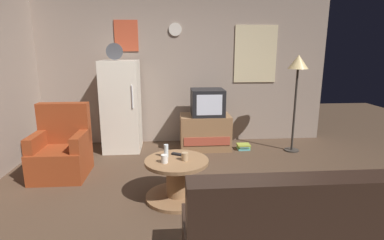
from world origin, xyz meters
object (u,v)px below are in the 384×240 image
coffee_table (177,179)px  fridge (121,106)px  mug_ceramic_white (164,159)px  armchair (62,151)px  tv_stand (205,132)px  standing_lamp (298,70)px  mug_ceramic_tan (185,157)px  wine_glass (166,151)px  remote_control (178,154)px  crt_tv (207,102)px  book_stack (243,147)px

coffee_table → fridge: bearing=115.3°
mug_ceramic_white → armchair: 1.66m
fridge → tv_stand: size_ratio=2.11×
tv_stand → fridge: bearing=177.2°
standing_lamp → mug_ceramic_tan: (-1.89, -1.55, -0.84)m
fridge → mug_ceramic_tan: fridge is taller
armchair → tv_stand: bearing=24.9°
wine_glass → remote_control: wine_glass is taller
mug_ceramic_tan → armchair: size_ratio=0.09×
remote_control → coffee_table: bearing=-65.4°
fridge → remote_control: fridge is taller
remote_control → wine_glass: bearing=-128.0°
standing_lamp → armchair: size_ratio=1.66×
fridge → standing_lamp: fridge is taller
fridge → standing_lamp: 2.92m
mug_ceramic_white → standing_lamp: bearing=37.2°
remote_control → armchair: (-1.55, 0.65, -0.14)m
crt_tv → wine_glass: crt_tv is taller
crt_tv → coffee_table: crt_tv is taller
coffee_table → wine_glass: 0.34m
wine_glass → mug_ceramic_white: (-0.02, -0.18, -0.03)m
tv_stand → mug_ceramic_tan: 1.85m
tv_stand → standing_lamp: (1.45, -0.23, 1.06)m
mug_ceramic_tan → crt_tv: bearing=75.1°
coffee_table → mug_ceramic_white: size_ratio=8.00×
mug_ceramic_tan → armchair: (-1.62, 0.83, -0.18)m
mug_ceramic_white → mug_ceramic_tan: same height
coffee_table → armchair: 1.73m
wine_glass → book_stack: wine_glass is taller
crt_tv → book_stack: crt_tv is taller
crt_tv → fridge: bearing=177.2°
remote_control → tv_stand: bearing=103.2°
fridge → coffee_table: (0.87, -1.83, -0.52)m
mug_ceramic_white → mug_ceramic_tan: bearing=13.5°
mug_ceramic_tan → book_stack: 2.05m
crt_tv → armchair: size_ratio=0.56×
book_stack → standing_lamp: bearing=-8.5°
standing_lamp → coffee_table: 2.74m
crt_tv → mug_ceramic_tan: 1.87m
coffee_table → book_stack: coffee_table is taller
fridge → remote_control: bearing=-62.3°
standing_lamp → coffee_table: standing_lamp is taller
fridge → mug_ceramic_white: bearing=-69.0°
fridge → crt_tv: fridge is taller
mug_ceramic_tan → remote_control: mug_ceramic_tan is taller
crt_tv → remote_control: bearing=-108.9°
coffee_table → standing_lamp: bearing=37.6°
mug_ceramic_white → armchair: bearing=147.8°
wine_glass → armchair: bearing=153.5°
fridge → wine_glass: bearing=-66.6°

